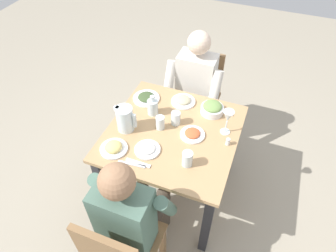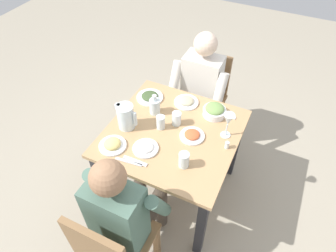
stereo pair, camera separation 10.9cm
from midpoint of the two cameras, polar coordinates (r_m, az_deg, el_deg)
name	(u,v)px [view 2 (the right image)]	position (r m, az deg, el deg)	size (l,w,h in m)	color
ground_plane	(172,189)	(2.69, 1.92, -11.92)	(8.00, 8.00, 0.00)	#9E937F
dining_table	(173,143)	(2.20, 2.31, -3.30)	(0.90, 0.90, 0.73)	tan
chair_near	(111,247)	(1.95, -9.15, -21.93)	(0.40, 0.40, 0.85)	olive
chair_far	(204,93)	(2.86, 8.05, 6.26)	(0.40, 0.40, 0.85)	olive
diner_near	(126,207)	(1.89, -6.31, -15.24)	(0.48, 0.53, 1.15)	#4C6B5B
diner_far	(197,93)	(2.61, 6.85, 6.19)	(0.48, 0.53, 1.15)	silver
water_pitcher	(126,117)	(2.09, -6.58, 1.76)	(0.16, 0.12, 0.19)	silver
salad_bowl	(214,111)	(2.24, 10.25, 2.89)	(0.17, 0.17, 0.09)	white
plate_rice_curry	(192,135)	(2.07, 6.13, -1.80)	(0.17, 0.17, 0.04)	white
plate_yoghurt	(146,148)	(1.99, -2.75, -4.22)	(0.17, 0.17, 0.04)	white
plate_fries	(112,144)	(2.03, -9.05, -3.54)	(0.19, 0.19, 0.06)	white
plate_beans	(186,101)	(2.32, 4.86, 4.65)	(0.19, 0.19, 0.04)	white
plate_dolmas	(150,97)	(2.36, -2.18, 5.59)	(0.21, 0.21, 0.04)	white
water_glass_far_right	(177,119)	(2.13, 3.12, 1.40)	(0.07, 0.07, 0.10)	silver
water_glass_near_right	(161,122)	(2.10, 0.10, 0.71)	(0.06, 0.06, 0.10)	silver
water_glass_far_left	(184,160)	(1.88, 4.72, -6.52)	(0.07, 0.07, 0.11)	silver
wine_glass	(228,121)	(2.03, 12.94, 0.96)	(0.08, 0.08, 0.20)	silver
oil_carafe	(155,107)	(2.21, -1.13, 3.65)	(0.08, 0.08, 0.16)	silver
salt_shaker	(227,145)	(2.04, 12.71, -3.60)	(0.03, 0.03, 0.05)	white
fork_near	(135,161)	(1.94, -4.69, -6.74)	(0.17, 0.03, 0.01)	silver
knife_near	(129,162)	(1.94, -5.92, -6.88)	(0.18, 0.02, 0.01)	silver
fork_far	(225,115)	(2.27, 12.11, 2.06)	(0.17, 0.03, 0.01)	silver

